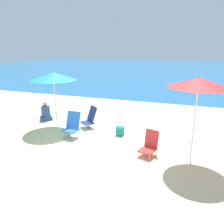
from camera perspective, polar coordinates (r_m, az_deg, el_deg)
ground_plane at (r=6.81m, az=-6.15°, el=-9.56°), size 60.00×60.00×0.00m
sea_water at (r=32.20m, az=14.59°, el=10.86°), size 60.00×40.00×0.01m
beach_umbrella_teal at (r=8.35m, az=-15.03°, el=9.00°), size 1.67×1.67×2.15m
beach_umbrella_red at (r=5.82m, az=21.74°, el=7.14°), size 1.53×1.53×2.32m
beach_chair_navy at (r=8.41m, az=-5.75°, el=-1.46°), size 0.70×0.71×0.82m
beach_chair_blue at (r=7.62m, az=-10.37°, el=-3.20°), size 0.49×0.56×0.87m
beach_chair_red at (r=6.42m, az=9.79°, el=-8.28°), size 0.54×0.63×0.71m
person_seated_near at (r=9.69m, az=-16.93°, el=-0.18°), size 0.61×0.61×0.79m
backpack_teal at (r=7.71m, az=2.09°, el=-4.93°), size 0.26×0.24×0.33m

